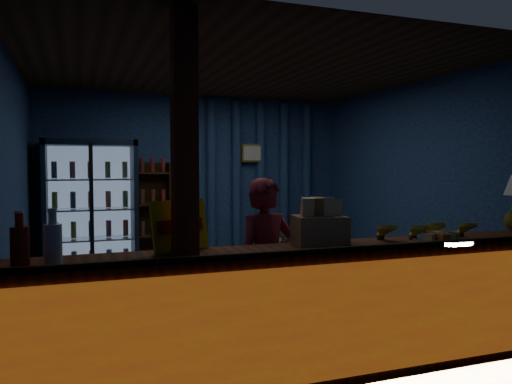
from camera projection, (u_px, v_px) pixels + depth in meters
ground at (244, 305)px, 5.55m from camera, size 4.60×4.60×0.00m
room_walls at (244, 164)px, 5.47m from camera, size 4.60×4.60×4.60m
counter at (324, 310)px, 3.73m from camera, size 4.40×0.57×0.99m
support_post at (185, 203)px, 3.34m from camera, size 0.16×0.16×2.60m
beverage_cooler at (91, 211)px, 6.77m from camera, size 1.20×0.62×1.90m
bottle_shelf at (153, 218)px, 7.20m from camera, size 0.50×0.28×1.60m
curtain_folds at (261, 182)px, 7.83m from camera, size 1.74×0.14×2.50m
framed_picture at (253, 153)px, 7.72m from camera, size 0.36×0.04×0.28m
shopkeeper at (267, 267)px, 4.08m from camera, size 0.59×0.45×1.45m
green_chair at (302, 253)px, 7.26m from camera, size 0.84×0.84×0.55m
side_table at (295, 251)px, 7.39m from camera, size 0.65×0.50×0.68m
yellow_sign at (180, 225)px, 3.52m from camera, size 0.45×0.27×0.36m
soda_bottles at (21, 244)px, 2.96m from camera, size 0.46×0.19×0.34m
snack_box_left at (317, 228)px, 3.80m from camera, size 0.38×0.33×0.36m
snack_box_centre at (325, 228)px, 3.89m from camera, size 0.36×0.32×0.34m
pastry_tray at (443, 239)px, 3.94m from camera, size 0.46×0.46×0.08m
banana_bunches at (424, 230)px, 4.11m from camera, size 0.93×0.28×0.15m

